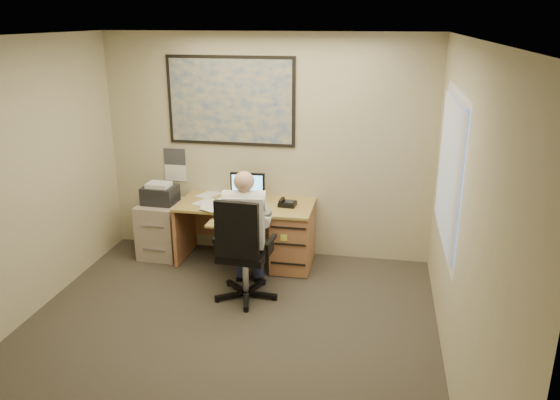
% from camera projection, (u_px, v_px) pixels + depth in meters
% --- Properties ---
extents(room_shell, '(4.00, 4.50, 2.70)m').
position_uv_depth(room_shell, '(210.00, 209.00, 4.49)').
color(room_shell, '#343028').
rests_on(room_shell, ground).
extents(desk, '(1.60, 0.97, 1.08)m').
position_uv_depth(desk, '(273.00, 229.00, 6.52)').
color(desk, '#AC914A').
rests_on(desk, ground).
extents(world_map, '(1.56, 0.03, 1.06)m').
position_uv_depth(world_map, '(231.00, 101.00, 6.47)').
color(world_map, '#1E4C93').
rests_on(world_map, room_shell).
extents(wall_calendar, '(0.28, 0.01, 0.42)m').
position_uv_depth(wall_calendar, '(175.00, 165.00, 6.87)').
color(wall_calendar, white).
rests_on(wall_calendar, room_shell).
extents(window_blinds, '(0.06, 1.40, 1.30)m').
position_uv_depth(window_blinds, '(450.00, 172.00, 4.83)').
color(window_blinds, beige).
rests_on(window_blinds, room_shell).
extents(filing_cabinet, '(0.51, 0.60, 0.94)m').
position_uv_depth(filing_cabinet, '(162.00, 224.00, 6.79)').
color(filing_cabinet, '#A79886').
rests_on(filing_cabinet, ground).
extents(office_chair, '(0.73, 0.73, 1.15)m').
position_uv_depth(office_chair, '(245.00, 270.00, 5.70)').
color(office_chair, black).
rests_on(office_chair, ground).
extents(person, '(0.66, 0.86, 1.38)m').
position_uv_depth(person, '(246.00, 236.00, 5.67)').
color(person, white).
rests_on(person, office_chair).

